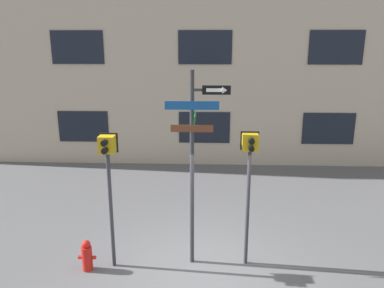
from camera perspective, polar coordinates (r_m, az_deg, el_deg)
name	(u,v)px	position (r m, az deg, el deg)	size (l,w,h in m)	color
ground_plane	(201,271)	(8.43, 1.36, -18.79)	(60.00, 60.00, 0.00)	#515154
building_facade	(205,5)	(14.69, 2.07, 20.46)	(24.00, 0.63, 12.17)	tan
street_sign_pole	(195,153)	(7.68, 0.42, -1.37)	(1.30, 0.94, 4.21)	#2D2D33
pedestrian_signal_left	(108,166)	(7.80, -12.64, -3.36)	(0.38, 0.40, 2.95)	#2D2D33
pedestrian_signal_right	(249,165)	(7.79, 8.74, -3.18)	(0.38, 0.40, 2.96)	#2D2D33
fire_hydrant	(87,256)	(8.59, -15.71, -16.07)	(0.38, 0.22, 0.70)	red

